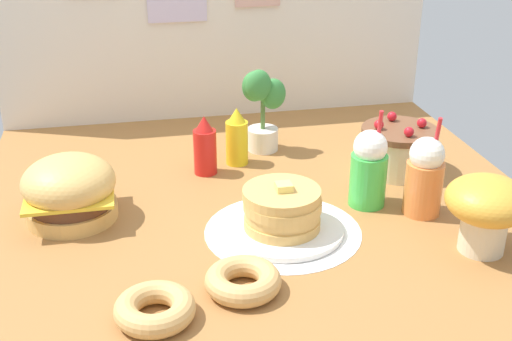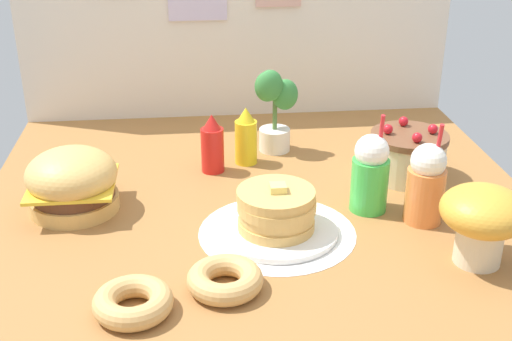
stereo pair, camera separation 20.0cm
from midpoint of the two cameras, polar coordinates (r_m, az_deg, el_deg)
name	(u,v)px [view 1 (the left image)]	position (r m, az deg, el deg)	size (l,w,h in m)	color
ground_plane	(270,228)	(2.18, -1.48, -5.01)	(1.92, 2.15, 0.02)	#9E6B38
back_wall	(217,14)	(3.01, -5.29, 13.13)	(1.92, 0.04, 0.92)	silver
doily_mat	(283,231)	(2.14, -0.39, -5.26)	(0.50, 0.50, 0.00)	white
burger	(70,190)	(2.28, -18.05, -1.64)	(0.30, 0.30, 0.22)	#DBA859
pancake_stack	(282,213)	(2.10, -0.47, -3.72)	(0.39, 0.39, 0.17)	white
layer_cake	(398,149)	(2.56, 9.84, 1.78)	(0.28, 0.28, 0.21)	beige
ketchup_bottle	(205,147)	(2.51, -6.66, 1.96)	(0.09, 0.09, 0.23)	red
mustard_bottle	(237,138)	(2.58, -3.87, 2.74)	(0.09, 0.09, 0.23)	yellow
cream_soda_cup	(369,169)	(2.26, 7.11, 0.11)	(0.13, 0.13, 0.34)	green
orange_float_cup	(425,176)	(2.24, 11.71, -0.56)	(0.13, 0.13, 0.34)	orange
donut_pink_glaze	(155,308)	(1.78, -11.89, -11.50)	(0.21, 0.21, 0.06)	tan
donut_chocolate	(243,280)	(1.85, -4.26, -9.38)	(0.21, 0.21, 0.06)	tan
potted_plant	(262,107)	(2.67, -1.62, 5.42)	(0.17, 0.13, 0.35)	white
mushroom_stool	(487,207)	(2.05, 16.48, -3.05)	(0.25, 0.25, 0.24)	beige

